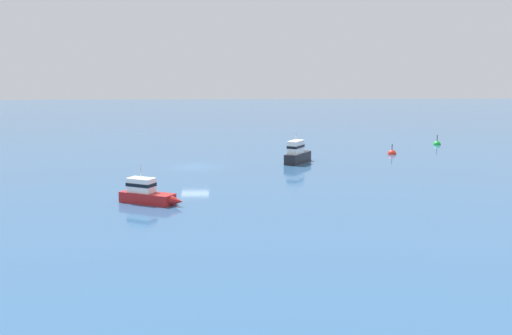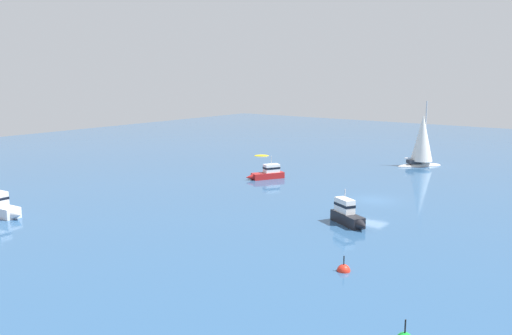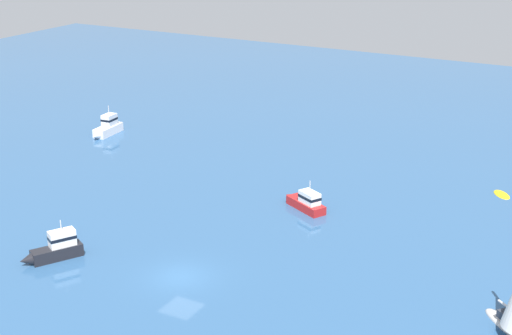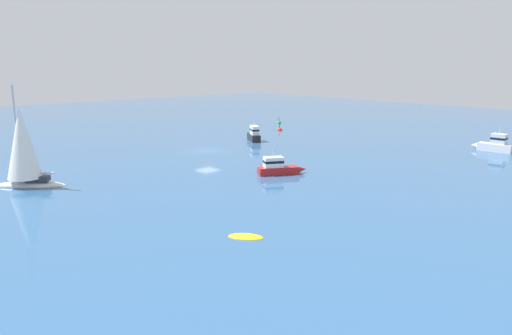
{
  "view_description": "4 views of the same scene",
  "coord_description": "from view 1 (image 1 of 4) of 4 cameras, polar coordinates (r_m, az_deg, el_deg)",
  "views": [
    {
      "loc": [
        -65.46,
        -3.44,
        11.01
      ],
      "look_at": [
        -17.98,
        -5.01,
        2.95
      ],
      "focal_mm": 50.92,
      "sensor_mm": 36.0,
      "label": 1
    },
    {
      "loc": [
        23.03,
        -50.16,
        12.92
      ],
      "look_at": [
        -11.02,
        -5.42,
        2.96
      ],
      "focal_mm": 38.12,
      "sensor_mm": 36.0,
      "label": 2
    },
    {
      "loc": [
        38.64,
        27.21,
        25.18
      ],
      "look_at": [
        -20.46,
        -5.14,
        0.82
      ],
      "focal_mm": 52.54,
      "sensor_mm": 36.0,
      "label": 3
    },
    {
      "loc": [
        -49.38,
        36.11,
        10.96
      ],
      "look_at": [
        -17.68,
        7.65,
        1.79
      ],
      "focal_mm": 34.84,
      "sensor_mm": 36.0,
      "label": 4
    }
  ],
  "objects": [
    {
      "name": "ground_plane",
      "position": [
        66.47,
        -4.83,
        0.06
      ],
      "size": [
        166.42,
        166.42,
        0.0
      ],
      "primitive_type": "plane",
      "color": "#2D5684"
    },
    {
      "name": "motor_cruiser",
      "position": [
        68.59,
        3.33,
        1.09
      ],
      "size": [
        4.52,
        3.17,
        2.98
      ],
      "rotation": [
        0.0,
        0.0,
        5.77
      ],
      "color": "black",
      "rests_on": "ground"
    },
    {
      "name": "motor_cruiser_1",
      "position": [
        51.56,
        -8.53,
        -2.03
      ],
      "size": [
        3.23,
        4.83,
        2.77
      ],
      "rotation": [
        0.0,
        0.0,
        4.22
      ],
      "color": "#B21E1E",
      "rests_on": "ground"
    },
    {
      "name": "channel_buoy",
      "position": [
        75.15,
        10.62,
        1.04
      ],
      "size": [
        0.9,
        0.9,
        1.49
      ],
      "color": "red",
      "rests_on": "ground"
    },
    {
      "name": "mooring_buoy",
      "position": [
        83.34,
        14.03,
        1.75
      ],
      "size": [
        0.85,
        0.85,
        1.53
      ],
      "color": "green",
      "rests_on": "ground"
    }
  ]
}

